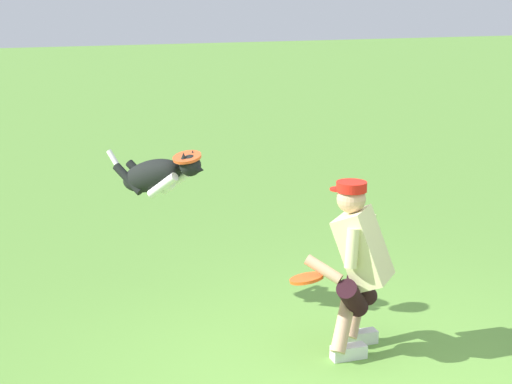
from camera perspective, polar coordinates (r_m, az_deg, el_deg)
name	(u,v)px	position (r m, az deg, el deg)	size (l,w,h in m)	color
person	(358,263)	(6.05, 7.03, -4.86)	(0.71, 0.58, 1.29)	silver
dog	(156,175)	(6.67, -6.90, 1.15)	(0.67, 0.87, 0.47)	black
frisbee_flying	(187,157)	(6.41, -4.79, 2.41)	(0.22, 0.22, 0.02)	#EB5224
frisbee_held	(307,278)	(5.96, 3.52, -5.98)	(0.25, 0.25, 0.02)	#E04F17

